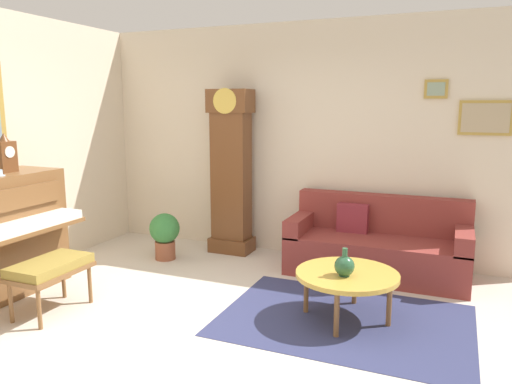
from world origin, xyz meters
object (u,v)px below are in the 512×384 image
Objects in this scene: piano_bench at (50,269)px; grandfather_clock at (231,176)px; coffee_table at (347,276)px; couch at (377,246)px; mantel_clock at (5,155)px; green_jug at (344,266)px; potted_plant at (165,233)px.

grandfather_clock is at bearing 73.43° from piano_bench.
coffee_table is (2.45, 0.87, -0.01)m from piano_bench.
couch is 3.92m from mantel_clock.
couch is 7.92× the size of green_jug.
couch is at bearing -4.07° from grandfather_clock.
piano_bench is 0.80× the size of coffee_table.
green_jug is at bearing -93.49° from coffee_table.
couch is 1.29m from coffee_table.
grandfather_clock reaches higher than mantel_clock.
couch is at bearing 87.40° from green_jug.
green_jug is 0.43× the size of potted_plant.
potted_plant is at bearing -169.17° from couch.
mantel_clock is (-3.29, -1.86, 1.05)m from couch.
piano_bench reaches higher than coffee_table.
piano_bench is at bearing -106.57° from grandfather_clock.
grandfather_clock is at bearing 44.60° from potted_plant.
piano_bench is 2.45m from grandfather_clock.
potted_plant is at bearing 87.38° from piano_bench.
grandfather_clock is 8.46× the size of green_jug.
grandfather_clock reaches higher than potted_plant.
green_jug reaches higher than potted_plant.
piano_bench is at bearing -162.39° from green_jug.
grandfather_clock is 5.34× the size of mantel_clock.
couch reaches higher than green_jug.
mantel_clock is 1.58× the size of green_jug.
potted_plant is (0.08, 1.69, -0.08)m from piano_bench.
mantel_clock is 1.94m from potted_plant.
couch is 5.00× the size of mantel_clock.
grandfather_clock reaches higher than coffee_table.
grandfather_clock reaches higher than piano_bench.
coffee_table is at bearing 19.53° from piano_bench.
grandfather_clock is at bearing 139.38° from green_jug.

